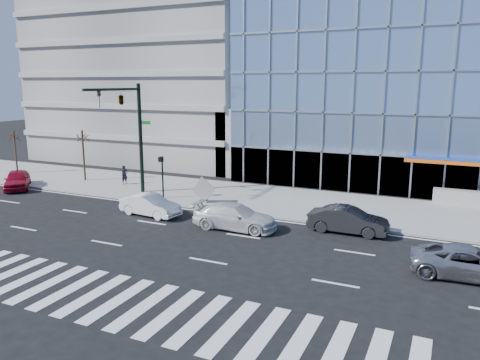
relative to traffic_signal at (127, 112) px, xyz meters
The scene contains 16 objects.
ground 13.41m from the traffic_signal, 22.56° to the right, with size 160.00×160.00×0.00m, color black.
sidewalk 13.03m from the traffic_signal, 17.33° to the left, with size 120.00×8.00×0.15m, color gray.
parking_garage 23.56m from the traffic_signal, 112.79° to the left, with size 24.00×24.00×20.00m, color gray.
ramp_block 14.68m from the traffic_signal, 69.59° to the left, with size 6.00×8.00×6.00m, color gray.
tower_backdrop 70.43m from the traffic_signal, 106.19° to the left, with size 14.00×14.00×48.00m, color gray.
traffic_signal is the anchor object (origin of this frame).
ped_signal_post 4.75m from the traffic_signal, ahead, with size 0.30×0.33×3.00m.
street_tree_near 7.96m from the traffic_signal, 157.29° to the left, with size 1.10×1.10×4.23m.
street_tree_far 15.53m from the traffic_signal, 168.95° to the left, with size 1.10×1.10×3.87m.
silver_suv 23.37m from the traffic_signal, 14.19° to the right, with size 2.22×4.82×1.34m, color #B7B6BB.
white_suv 11.94m from the traffic_signal, 19.42° to the right, with size 2.00×4.92×1.43m, color silver.
white_sedan 7.56m from the traffic_signal, 39.15° to the right, with size 1.41×4.05×1.34m, color silver.
dark_sedan 17.00m from the traffic_signal, ahead, with size 1.53×4.38×1.44m, color black.
red_sedan 11.41m from the traffic_signal, behind, with size 1.73×4.31×1.47m, color maroon.
pedestrian 6.75m from the traffic_signal, 134.08° to the left, with size 0.56×0.37×1.53m, color black.
tilted_panel 7.74m from the traffic_signal, ahead, with size 1.30×0.06×1.30m, color gray.
Camera 1 is at (9.96, -22.12, 8.15)m, focal length 35.00 mm.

